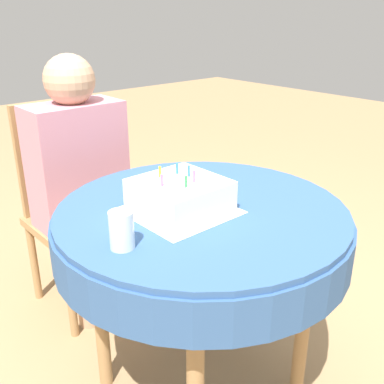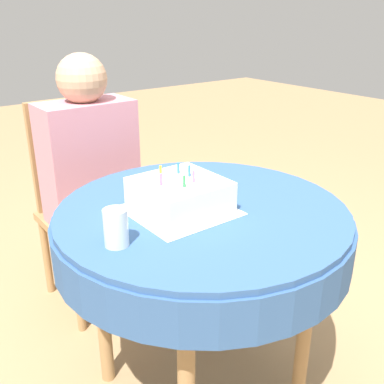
{
  "view_description": "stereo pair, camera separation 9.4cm",
  "coord_description": "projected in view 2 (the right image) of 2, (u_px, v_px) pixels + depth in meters",
  "views": [
    {
      "loc": [
        -0.9,
        -0.96,
        1.35
      ],
      "look_at": [
        -0.03,
        0.01,
        0.82
      ],
      "focal_mm": 42.0,
      "sensor_mm": 36.0,
      "label": 1
    },
    {
      "loc": [
        -0.82,
        -1.02,
        1.35
      ],
      "look_at": [
        -0.03,
        0.01,
        0.82
      ],
      "focal_mm": 42.0,
      "sensor_mm": 36.0,
      "label": 2
    }
  ],
  "objects": [
    {
      "name": "drinking_glass",
      "position": [
        116.0,
        228.0,
        1.19
      ],
      "size": [
        0.07,
        0.07,
        0.1
      ],
      "color": "silver",
      "rests_on": "dining_table"
    },
    {
      "name": "chair",
      "position": [
        85.0,
        198.0,
        2.15
      ],
      "size": [
        0.43,
        0.43,
        0.97
      ],
      "rotation": [
        0.0,
        0.0,
        -0.0
      ],
      "color": "#A37A4C",
      "rests_on": "ground_plane"
    },
    {
      "name": "person",
      "position": [
        91.0,
        163.0,
        2.0
      ],
      "size": [
        0.4,
        0.31,
        1.18
      ],
      "rotation": [
        0.0,
        0.0,
        -0.0
      ],
      "color": "tan",
      "rests_on": "ground_plane"
    },
    {
      "name": "dining_table",
      "position": [
        202.0,
        234.0,
        1.48
      ],
      "size": [
        0.96,
        0.96,
        0.76
      ],
      "color": "#335689",
      "rests_on": "ground_plane"
    },
    {
      "name": "napkin",
      "position": [
        180.0,
        210.0,
        1.42
      ],
      "size": [
        0.3,
        0.3,
        0.0
      ],
      "color": "white",
      "rests_on": "dining_table"
    },
    {
      "name": "birthday_cake",
      "position": [
        180.0,
        195.0,
        1.4
      ],
      "size": [
        0.25,
        0.25,
        0.14
      ],
      "color": "white",
      "rests_on": "dining_table"
    }
  ]
}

